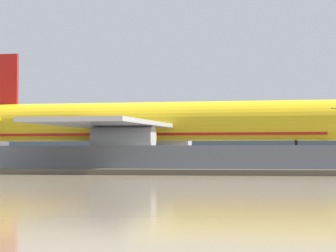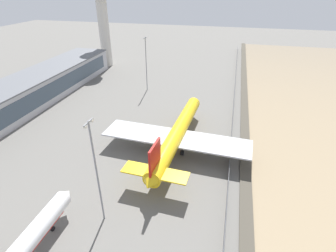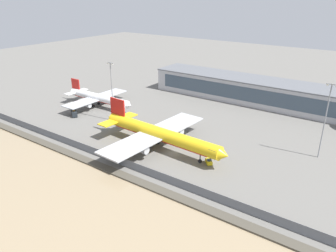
# 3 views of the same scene
# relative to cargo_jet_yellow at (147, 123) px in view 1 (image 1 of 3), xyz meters

# --- Properties ---
(ground_plane) EXTENTS (500.00, 500.00, 0.00)m
(ground_plane) POSITION_rel_cargo_jet_yellow_xyz_m (5.90, -0.31, -5.30)
(ground_plane) COLOR #66635E
(shoreline_seawall) EXTENTS (320.00, 3.00, 0.50)m
(shoreline_seawall) POSITION_rel_cargo_jet_yellow_xyz_m (5.90, -20.81, -5.05)
(shoreline_seawall) COLOR #474238
(shoreline_seawall) RESTS_ON ground
(perimeter_fence) EXTENTS (280.00, 0.10, 2.63)m
(perimeter_fence) POSITION_rel_cargo_jet_yellow_xyz_m (5.90, -16.31, -3.99)
(perimeter_fence) COLOR slate
(perimeter_fence) RESTS_ON ground
(cargo_jet_yellow) EXTENTS (51.75, 44.87, 13.90)m
(cargo_jet_yellow) POSITION_rel_cargo_jet_yellow_xyz_m (0.00, 0.00, 0.00)
(cargo_jet_yellow) COLOR yellow
(cargo_jet_yellow) RESTS_ON ground
(baggage_tug) EXTENTS (3.37, 3.41, 1.80)m
(baggage_tug) POSITION_rel_cargo_jet_yellow_xyz_m (19.51, 0.16, -4.49)
(baggage_tug) COLOR yellow
(baggage_tug) RESTS_ON ground
(terminal_building) EXTENTS (117.74, 18.98, 11.36)m
(terminal_building) POSITION_rel_cargo_jet_yellow_xyz_m (14.74, 67.32, 0.39)
(terminal_building) COLOR #B2B2B7
(terminal_building) RESTS_ON ground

